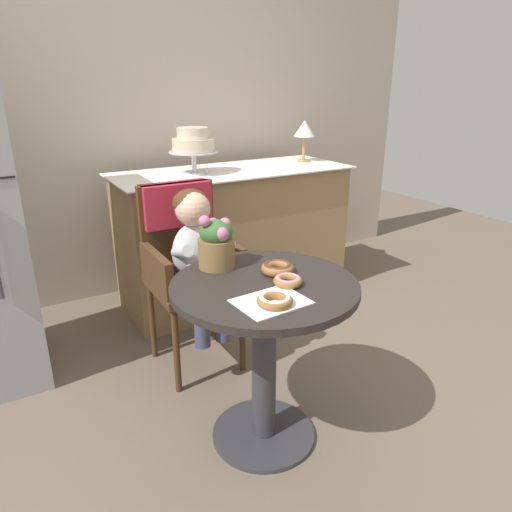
{
  "coord_description": "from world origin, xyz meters",
  "views": [
    {
      "loc": [
        -0.84,
        -1.38,
        1.43
      ],
      "look_at": [
        0.05,
        0.15,
        0.77
      ],
      "focal_mm": 32.63,
      "sensor_mm": 36.0,
      "label": 1
    }
  ],
  "objects_px": {
    "tiered_cake_stand": "(193,143)",
    "table_lamp": "(304,130)",
    "donut_front": "(278,268)",
    "donut_mid": "(288,280)",
    "wicker_chair": "(185,246)",
    "cafe_table": "(264,332)",
    "flower_vase": "(216,243)",
    "donut_side": "(275,300)",
    "seated_child": "(197,248)"
  },
  "relations": [
    {
      "from": "wicker_chair",
      "to": "flower_vase",
      "type": "distance_m",
      "value": 0.55
    },
    {
      "from": "wicker_chair",
      "to": "tiered_cake_stand",
      "type": "bearing_deg",
      "value": 65.42
    },
    {
      "from": "wicker_chair",
      "to": "flower_vase",
      "type": "bearing_deg",
      "value": -92.71
    },
    {
      "from": "seated_child",
      "to": "flower_vase",
      "type": "distance_m",
      "value": 0.39
    },
    {
      "from": "wicker_chair",
      "to": "table_lamp",
      "type": "xyz_separation_m",
      "value": [
        1.16,
        0.59,
        0.48
      ]
    },
    {
      "from": "tiered_cake_stand",
      "to": "table_lamp",
      "type": "xyz_separation_m",
      "value": [
        0.86,
        0.04,
        0.03
      ]
    },
    {
      "from": "wicker_chair",
      "to": "donut_front",
      "type": "xyz_separation_m",
      "value": [
        0.11,
        -0.7,
        0.1
      ]
    },
    {
      "from": "flower_vase",
      "to": "donut_front",
      "type": "bearing_deg",
      "value": -45.79
    },
    {
      "from": "donut_mid",
      "to": "flower_vase",
      "type": "bearing_deg",
      "value": 116.11
    },
    {
      "from": "cafe_table",
      "to": "seated_child",
      "type": "relative_size",
      "value": 0.99
    },
    {
      "from": "cafe_table",
      "to": "donut_front",
      "type": "relative_size",
      "value": 5.53
    },
    {
      "from": "flower_vase",
      "to": "donut_mid",
      "type": "bearing_deg",
      "value": -63.89
    },
    {
      "from": "donut_front",
      "to": "flower_vase",
      "type": "distance_m",
      "value": 0.27
    },
    {
      "from": "cafe_table",
      "to": "flower_vase",
      "type": "relative_size",
      "value": 3.17
    },
    {
      "from": "table_lamp",
      "to": "cafe_table",
      "type": "bearing_deg",
      "value": -130.29
    },
    {
      "from": "seated_child",
      "to": "donut_front",
      "type": "height_order",
      "value": "seated_child"
    },
    {
      "from": "tiered_cake_stand",
      "to": "table_lamp",
      "type": "relative_size",
      "value": 1.05
    },
    {
      "from": "cafe_table",
      "to": "tiered_cake_stand",
      "type": "bearing_deg",
      "value": 77.85
    },
    {
      "from": "donut_side",
      "to": "tiered_cake_stand",
      "type": "distance_m",
      "value": 1.56
    },
    {
      "from": "donut_front",
      "to": "table_lamp",
      "type": "distance_m",
      "value": 1.7
    },
    {
      "from": "donut_side",
      "to": "donut_front",
      "type": "bearing_deg",
      "value": 55.28
    },
    {
      "from": "donut_front",
      "to": "donut_mid",
      "type": "distance_m",
      "value": 0.12
    },
    {
      "from": "donut_mid",
      "to": "table_lamp",
      "type": "xyz_separation_m",
      "value": [
        1.08,
        1.41,
        0.38
      ]
    },
    {
      "from": "donut_front",
      "to": "donut_mid",
      "type": "bearing_deg",
      "value": -104.55
    },
    {
      "from": "table_lamp",
      "to": "flower_vase",
      "type": "bearing_deg",
      "value": -137.89
    },
    {
      "from": "donut_mid",
      "to": "donut_side",
      "type": "relative_size",
      "value": 0.88
    },
    {
      "from": "cafe_table",
      "to": "seated_child",
      "type": "height_order",
      "value": "seated_child"
    },
    {
      "from": "donut_side",
      "to": "table_lamp",
      "type": "distance_m",
      "value": 1.98
    },
    {
      "from": "cafe_table",
      "to": "table_lamp",
      "type": "bearing_deg",
      "value": 49.71
    },
    {
      "from": "donut_mid",
      "to": "wicker_chair",
      "type": "bearing_deg",
      "value": 95.86
    },
    {
      "from": "seated_child",
      "to": "donut_mid",
      "type": "xyz_separation_m",
      "value": [
        0.08,
        -0.66,
        0.06
      ]
    },
    {
      "from": "wicker_chair",
      "to": "seated_child",
      "type": "bearing_deg",
      "value": -85.71
    },
    {
      "from": "cafe_table",
      "to": "donut_mid",
      "type": "bearing_deg",
      "value": -44.83
    },
    {
      "from": "flower_vase",
      "to": "table_lamp",
      "type": "relative_size",
      "value": 0.8
    },
    {
      "from": "wicker_chair",
      "to": "seated_child",
      "type": "relative_size",
      "value": 1.31
    },
    {
      "from": "cafe_table",
      "to": "flower_vase",
      "type": "height_order",
      "value": "flower_vase"
    },
    {
      "from": "seated_child",
      "to": "table_lamp",
      "type": "height_order",
      "value": "table_lamp"
    },
    {
      "from": "donut_mid",
      "to": "tiered_cake_stand",
      "type": "distance_m",
      "value": 1.42
    },
    {
      "from": "cafe_table",
      "to": "donut_front",
      "type": "height_order",
      "value": "donut_front"
    },
    {
      "from": "donut_front",
      "to": "table_lamp",
      "type": "xyz_separation_m",
      "value": [
        1.05,
        1.29,
        0.37
      ]
    },
    {
      "from": "cafe_table",
      "to": "donut_mid",
      "type": "distance_m",
      "value": 0.25
    },
    {
      "from": "donut_side",
      "to": "seated_child",
      "type": "bearing_deg",
      "value": 86.46
    },
    {
      "from": "seated_child",
      "to": "donut_front",
      "type": "bearing_deg",
      "value": -78.11
    },
    {
      "from": "cafe_table",
      "to": "tiered_cake_stand",
      "type": "distance_m",
      "value": 1.45
    },
    {
      "from": "wicker_chair",
      "to": "donut_front",
      "type": "height_order",
      "value": "wicker_chair"
    },
    {
      "from": "donut_front",
      "to": "flower_vase",
      "type": "height_order",
      "value": "flower_vase"
    },
    {
      "from": "donut_mid",
      "to": "tiered_cake_stand",
      "type": "xyz_separation_m",
      "value": [
        0.22,
        1.36,
        0.35
      ]
    },
    {
      "from": "seated_child",
      "to": "tiered_cake_stand",
      "type": "xyz_separation_m",
      "value": [
        0.3,
        0.7,
        0.41
      ]
    },
    {
      "from": "cafe_table",
      "to": "donut_mid",
      "type": "xyz_separation_m",
      "value": [
        0.06,
        -0.06,
        0.23
      ]
    },
    {
      "from": "cafe_table",
      "to": "flower_vase",
      "type": "xyz_separation_m",
      "value": [
        -0.08,
        0.24,
        0.32
      ]
    }
  ]
}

